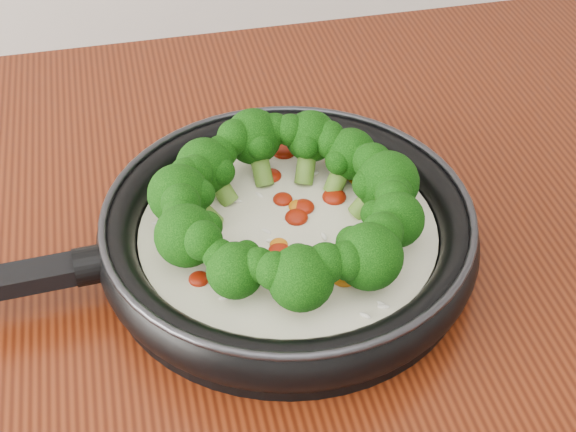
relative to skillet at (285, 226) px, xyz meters
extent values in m
cylinder|color=black|center=(0.00, 0.00, -0.03)|extent=(0.34, 0.34, 0.01)
torus|color=black|center=(0.00, 0.00, -0.01)|extent=(0.36, 0.36, 0.04)
torus|color=#2D2D33|center=(0.00, 0.00, 0.02)|extent=(0.35, 0.35, 0.01)
cylinder|color=black|center=(-0.17, -0.01, 0.00)|extent=(0.03, 0.04, 0.03)
cylinder|color=white|center=(0.00, 0.00, -0.01)|extent=(0.28, 0.28, 0.02)
ellipsoid|color=#921707|center=(0.05, 0.03, 0.00)|extent=(0.03, 0.03, 0.01)
ellipsoid|color=#921707|center=(0.06, -0.07, 0.00)|extent=(0.02, 0.02, 0.01)
ellipsoid|color=orange|center=(-0.01, -0.02, 0.00)|extent=(0.02, 0.02, 0.01)
ellipsoid|color=#921707|center=(0.00, 0.08, 0.00)|extent=(0.02, 0.02, 0.01)
ellipsoid|color=#921707|center=(0.02, 0.11, 0.00)|extent=(0.03, 0.03, 0.01)
ellipsoid|color=orange|center=(0.02, 0.03, 0.00)|extent=(0.02, 0.02, 0.01)
ellipsoid|color=#921707|center=(-0.01, -0.03, 0.00)|extent=(0.02, 0.02, 0.01)
ellipsoid|color=#921707|center=(-0.01, -0.09, 0.00)|extent=(0.02, 0.02, 0.01)
ellipsoid|color=orange|center=(0.08, 0.05, 0.00)|extent=(0.02, 0.02, 0.01)
ellipsoid|color=#921707|center=(0.07, 0.08, 0.00)|extent=(0.03, 0.03, 0.01)
ellipsoid|color=#921707|center=(-0.08, -0.05, 0.00)|extent=(0.03, 0.03, 0.01)
ellipsoid|color=orange|center=(0.06, -0.06, 0.00)|extent=(0.03, 0.03, 0.01)
ellipsoid|color=#921707|center=(0.02, 0.02, 0.00)|extent=(0.03, 0.03, 0.01)
ellipsoid|color=#921707|center=(0.01, 0.04, 0.00)|extent=(0.03, 0.03, 0.01)
ellipsoid|color=orange|center=(0.03, -0.07, 0.00)|extent=(0.03, 0.03, 0.01)
ellipsoid|color=#921707|center=(0.01, 0.01, 0.00)|extent=(0.03, 0.03, 0.01)
ellipsoid|color=white|center=(-0.06, 0.02, 0.00)|extent=(0.01, 0.01, 0.00)
ellipsoid|color=white|center=(0.04, -0.12, 0.00)|extent=(0.01, 0.01, 0.00)
ellipsoid|color=white|center=(-0.01, 0.05, 0.00)|extent=(0.01, 0.01, 0.00)
ellipsoid|color=white|center=(-0.02, 0.00, 0.00)|extent=(0.01, 0.01, 0.00)
ellipsoid|color=white|center=(-0.06, -0.05, 0.00)|extent=(0.01, 0.01, 0.00)
ellipsoid|color=white|center=(0.00, 0.01, 0.00)|extent=(0.01, 0.01, 0.00)
ellipsoid|color=white|center=(0.01, -0.06, 0.00)|extent=(0.01, 0.01, 0.00)
ellipsoid|color=white|center=(0.04, -0.05, 0.00)|extent=(0.01, 0.01, 0.00)
ellipsoid|color=white|center=(-0.01, -0.02, 0.00)|extent=(0.01, 0.00, 0.00)
ellipsoid|color=white|center=(-0.06, 0.00, 0.00)|extent=(0.01, 0.01, 0.00)
ellipsoid|color=white|center=(0.06, -0.11, 0.00)|extent=(0.01, 0.01, 0.00)
ellipsoid|color=white|center=(-0.11, 0.03, 0.00)|extent=(0.01, 0.01, 0.00)
ellipsoid|color=white|center=(-0.06, -0.04, 0.00)|extent=(0.01, 0.01, 0.00)
ellipsoid|color=white|center=(0.03, -0.02, 0.00)|extent=(0.01, 0.01, 0.00)
ellipsoid|color=white|center=(-0.08, 0.03, 0.00)|extent=(0.01, 0.01, 0.00)
ellipsoid|color=white|center=(-0.07, -0.07, 0.00)|extent=(0.01, 0.00, 0.00)
ellipsoid|color=white|center=(-0.04, 0.05, 0.00)|extent=(0.01, 0.01, 0.00)
ellipsoid|color=white|center=(0.06, -0.11, 0.00)|extent=(0.01, 0.01, 0.00)
ellipsoid|color=white|center=(0.10, 0.06, 0.00)|extent=(0.01, 0.01, 0.00)
ellipsoid|color=white|center=(-0.03, -0.04, 0.00)|extent=(0.01, 0.00, 0.00)
ellipsoid|color=white|center=(0.08, -0.05, 0.00)|extent=(0.01, 0.01, 0.00)
ellipsoid|color=white|center=(-0.02, -0.01, 0.00)|extent=(0.01, 0.01, 0.00)
ellipsoid|color=white|center=(0.04, 0.07, 0.00)|extent=(0.01, 0.01, 0.00)
cylinder|color=olive|center=(0.08, 0.01, 0.01)|extent=(0.04, 0.02, 0.04)
sphere|color=black|center=(0.10, 0.01, 0.03)|extent=(0.06, 0.06, 0.06)
sphere|color=black|center=(0.09, 0.03, 0.04)|extent=(0.04, 0.04, 0.04)
sphere|color=black|center=(0.09, -0.01, 0.03)|extent=(0.04, 0.04, 0.03)
sphere|color=black|center=(0.08, 0.01, 0.03)|extent=(0.03, 0.03, 0.03)
cylinder|color=olive|center=(0.06, 0.05, 0.01)|extent=(0.04, 0.03, 0.04)
sphere|color=black|center=(0.08, 0.06, 0.03)|extent=(0.05, 0.05, 0.05)
sphere|color=black|center=(0.06, 0.07, 0.03)|extent=(0.03, 0.03, 0.03)
sphere|color=black|center=(0.08, 0.04, 0.03)|extent=(0.03, 0.03, 0.03)
sphere|color=black|center=(0.06, 0.05, 0.03)|extent=(0.03, 0.03, 0.02)
cylinder|color=olive|center=(0.04, 0.07, 0.01)|extent=(0.03, 0.04, 0.04)
sphere|color=black|center=(0.04, 0.09, 0.03)|extent=(0.05, 0.05, 0.05)
sphere|color=black|center=(0.02, 0.09, 0.04)|extent=(0.03, 0.03, 0.03)
sphere|color=black|center=(0.06, 0.07, 0.04)|extent=(0.03, 0.03, 0.03)
sphere|color=black|center=(0.04, 0.07, 0.03)|extent=(0.03, 0.03, 0.02)
cylinder|color=olive|center=(-0.01, 0.08, 0.01)|extent=(0.02, 0.04, 0.04)
sphere|color=black|center=(-0.01, 0.10, 0.03)|extent=(0.06, 0.06, 0.05)
sphere|color=black|center=(-0.03, 0.09, 0.04)|extent=(0.04, 0.04, 0.03)
sphere|color=black|center=(0.01, 0.09, 0.04)|extent=(0.03, 0.03, 0.03)
sphere|color=black|center=(-0.01, 0.08, 0.03)|extent=(0.03, 0.03, 0.03)
cylinder|color=olive|center=(-0.05, 0.05, 0.01)|extent=(0.04, 0.04, 0.04)
sphere|color=black|center=(-0.06, 0.07, 0.03)|extent=(0.06, 0.06, 0.05)
sphere|color=black|center=(-0.07, 0.05, 0.03)|extent=(0.04, 0.04, 0.03)
sphere|color=black|center=(-0.04, 0.08, 0.03)|extent=(0.03, 0.03, 0.03)
sphere|color=black|center=(-0.05, 0.05, 0.03)|extent=(0.03, 0.03, 0.03)
cylinder|color=olive|center=(-0.07, 0.02, 0.01)|extent=(0.04, 0.03, 0.04)
sphere|color=black|center=(-0.09, 0.03, 0.03)|extent=(0.06, 0.06, 0.05)
sphere|color=black|center=(-0.09, 0.01, 0.04)|extent=(0.04, 0.04, 0.03)
sphere|color=black|center=(-0.08, 0.05, 0.04)|extent=(0.03, 0.03, 0.03)
sphere|color=black|center=(-0.07, 0.02, 0.03)|extent=(0.03, 0.03, 0.03)
cylinder|color=olive|center=(-0.07, -0.02, 0.01)|extent=(0.04, 0.03, 0.04)
sphere|color=black|center=(-0.09, -0.03, 0.03)|extent=(0.06, 0.06, 0.05)
sphere|color=black|center=(-0.08, -0.04, 0.04)|extent=(0.04, 0.04, 0.03)
sphere|color=black|center=(-0.09, -0.01, 0.04)|extent=(0.03, 0.03, 0.03)
sphere|color=black|center=(-0.07, -0.02, 0.03)|extent=(0.03, 0.03, 0.03)
cylinder|color=olive|center=(-0.05, -0.06, 0.01)|extent=(0.04, 0.04, 0.04)
sphere|color=black|center=(-0.06, -0.07, 0.03)|extent=(0.05, 0.05, 0.05)
sphere|color=black|center=(-0.04, -0.08, 0.03)|extent=(0.03, 0.03, 0.03)
sphere|color=black|center=(-0.07, -0.06, 0.03)|extent=(0.03, 0.03, 0.03)
sphere|color=black|center=(-0.04, -0.06, 0.03)|extent=(0.02, 0.02, 0.02)
cylinder|color=olive|center=(-0.01, -0.08, 0.01)|extent=(0.02, 0.04, 0.04)
sphere|color=black|center=(-0.01, -0.10, 0.03)|extent=(0.06, 0.06, 0.05)
sphere|color=black|center=(0.01, -0.09, 0.04)|extent=(0.04, 0.04, 0.03)
sphere|color=black|center=(-0.03, -0.09, 0.04)|extent=(0.03, 0.03, 0.03)
sphere|color=black|center=(-0.01, -0.08, 0.03)|extent=(0.03, 0.03, 0.03)
cylinder|color=olive|center=(0.04, -0.07, 0.01)|extent=(0.03, 0.04, 0.04)
sphere|color=black|center=(0.05, -0.09, 0.03)|extent=(0.06, 0.06, 0.06)
sphere|color=black|center=(0.06, -0.07, 0.04)|extent=(0.04, 0.04, 0.03)
sphere|color=black|center=(0.03, -0.09, 0.04)|extent=(0.03, 0.03, 0.03)
sphere|color=black|center=(0.04, -0.07, 0.03)|extent=(0.03, 0.03, 0.03)
cylinder|color=olive|center=(0.07, -0.04, 0.01)|extent=(0.04, 0.03, 0.04)
sphere|color=black|center=(0.09, -0.04, 0.03)|extent=(0.05, 0.05, 0.05)
sphere|color=black|center=(0.09, -0.03, 0.04)|extent=(0.03, 0.03, 0.03)
sphere|color=black|center=(0.07, -0.06, 0.04)|extent=(0.03, 0.03, 0.03)
sphere|color=black|center=(0.07, -0.04, 0.03)|extent=(0.03, 0.03, 0.02)
camera|label=1|loc=(-0.12, -0.53, 0.49)|focal=51.44mm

